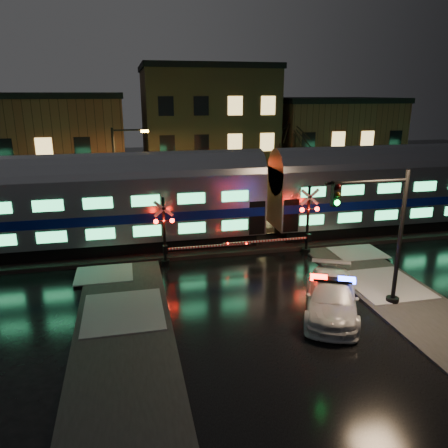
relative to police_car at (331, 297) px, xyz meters
The scene contains 13 objects.
ground 5.64m from the police_car, 117.02° to the left, with size 120.00×120.00×0.00m, color black.
ballast 10.31m from the police_car, 104.26° to the left, with size 90.00×4.20×0.24m, color black.
sidewalk_left 9.12m from the police_car, behind, with size 4.00×20.00×0.12m, color #2D2D2D.
sidewalk_right 4.16m from the police_car, 14.57° to the right, with size 4.00×20.00×0.12m, color #2D2D2D.
building_left 31.34m from the police_car, 119.94° to the left, with size 14.00×10.00×9.00m, color #51301F.
building_mid 27.92m from the police_car, 91.11° to the left, with size 12.00×11.00×11.50m, color brown.
building_right 29.91m from the police_car, 65.19° to the left, with size 12.00×10.00×8.50m, color #51301F.
train 10.30m from the police_car, 88.84° to the left, with size 51.00×3.12×5.92m.
police_car is the anchor object (origin of this frame).
crossing_signal_right 7.51m from the police_car, 77.61° to the left, with size 5.95×0.66×4.21m.
crossing_signal_left 9.65m from the police_car, 130.89° to the left, with size 5.61×0.65×3.97m.
traffic_light 3.42m from the police_car, ahead, with size 4.09×0.72×6.32m.
streetlight 16.96m from the police_car, 122.80° to the left, with size 2.44×0.26×7.30m.
Camera 1 is at (-5.97, -21.06, 9.48)m, focal length 35.00 mm.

